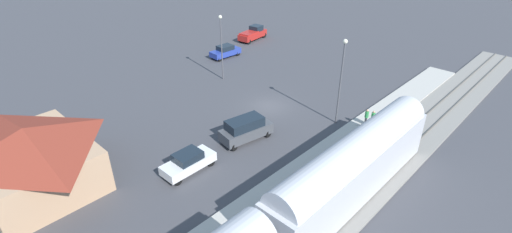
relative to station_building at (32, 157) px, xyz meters
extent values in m
plane|color=#424247|center=(-4.00, -22.00, -2.67)|extent=(200.00, 200.00, 0.00)
cube|color=gray|center=(-18.00, -22.00, -2.58)|extent=(4.80, 70.00, 0.18)
cube|color=#59544C|center=(-18.72, -22.00, -2.43)|extent=(0.10, 70.00, 0.12)
cube|color=#59544C|center=(-17.28, -22.00, -2.43)|extent=(0.10, 70.00, 0.12)
cube|color=#B7B2A8|center=(-14.00, -22.00, -2.52)|extent=(3.20, 46.00, 0.30)
cube|color=silver|center=(-18.00, -15.41, -0.52)|extent=(2.90, 17.43, 3.70)
cube|color=gold|center=(-16.54, -15.41, -0.82)|extent=(0.04, 16.04, 0.36)
cylinder|color=silver|center=(-18.00, -15.41, 1.23)|extent=(2.75, 16.73, 2.76)
cube|color=tan|center=(0.00, 0.00, -0.92)|extent=(9.46, 7.46, 3.50)
pyramid|color=maroon|center=(0.00, 0.00, 1.65)|extent=(10.26, 8.26, 1.64)
cube|color=#4C3323|center=(0.00, -3.76, -1.62)|extent=(1.10, 0.08, 2.10)
cylinder|color=#333338|center=(-13.83, -25.15, -1.95)|extent=(0.22, 0.22, 0.85)
cylinder|color=green|center=(-13.83, -25.15, -1.21)|extent=(0.36, 0.36, 0.62)
sphere|color=tan|center=(-13.83, -25.15, -0.78)|extent=(0.24, 0.24, 0.24)
cylinder|color=brown|center=(-14.42, -25.31, -1.95)|extent=(0.22, 0.22, 0.85)
cylinder|color=green|center=(-14.42, -25.31, -1.21)|extent=(0.36, 0.36, 0.62)
sphere|color=tan|center=(-14.42, -25.31, -0.78)|extent=(0.24, 0.24, 0.24)
cube|color=#47494F|center=(-6.91, -15.61, -1.83)|extent=(2.79, 5.17, 1.00)
cube|color=#19232D|center=(-6.88, -15.46, -0.89)|extent=(2.30, 3.68, 0.88)
cylinder|color=black|center=(-6.39, -17.63, -2.33)|extent=(0.22, 0.68, 0.68)
cylinder|color=black|center=(-8.09, -17.33, -2.33)|extent=(0.22, 0.68, 0.68)
cylinder|color=black|center=(-5.72, -13.89, -2.33)|extent=(0.22, 0.68, 0.68)
cylinder|color=black|center=(-7.42, -13.59, -2.33)|extent=(0.22, 0.68, 0.68)
cube|color=red|center=(13.58, -37.65, -1.83)|extent=(2.68, 5.62, 0.92)
cube|color=#19232D|center=(13.72, -38.67, -0.95)|extent=(1.95, 1.95, 0.84)
cylinder|color=black|center=(14.73, -39.66, -2.29)|extent=(0.22, 0.76, 0.76)
cylinder|color=black|center=(13.03, -39.90, -2.29)|extent=(0.22, 0.76, 0.76)
cylinder|color=black|center=(14.14, -35.40, -2.29)|extent=(0.22, 0.76, 0.76)
cylinder|color=black|center=(12.43, -35.64, -2.29)|extent=(0.22, 0.76, 0.76)
cube|color=red|center=(13.45, -36.71, -1.27)|extent=(2.25, 3.20, 0.20)
cube|color=white|center=(-6.85, -9.03, -1.95)|extent=(1.87, 4.51, 0.76)
cube|color=#19232D|center=(-6.85, -9.03, -1.25)|extent=(1.63, 2.17, 0.64)
cylinder|color=black|center=(-6.04, -10.72, -2.33)|extent=(0.22, 0.68, 0.68)
cylinder|color=black|center=(-7.64, -10.73, -2.33)|extent=(0.22, 0.68, 0.68)
cylinder|color=black|center=(-6.07, -7.32, -2.33)|extent=(0.22, 0.68, 0.68)
cylinder|color=black|center=(-7.67, -7.33, -2.33)|extent=(0.22, 0.68, 0.68)
cube|color=#283D9E|center=(10.79, -29.15, -1.95)|extent=(2.07, 4.59, 0.76)
cube|color=#19232D|center=(10.79, -29.15, -1.25)|extent=(1.73, 2.24, 0.64)
cylinder|color=black|center=(10.08, -27.41, -2.33)|extent=(0.22, 0.68, 0.68)
cylinder|color=black|center=(11.67, -27.49, -2.33)|extent=(0.22, 0.68, 0.68)
cylinder|color=black|center=(9.90, -30.81, -2.33)|extent=(0.22, 0.68, 0.68)
cylinder|color=black|center=(11.50, -30.89, -2.33)|extent=(0.22, 0.68, 0.68)
cylinder|color=#515156|center=(-11.20, -24.03, 1.43)|extent=(0.16, 0.16, 8.20)
sphere|color=#EAE5C6|center=(-11.20, -24.03, 5.71)|extent=(0.44, 0.44, 0.44)
cylinder|color=#515156|center=(5.15, -23.58, 1.13)|extent=(0.16, 0.16, 7.61)
sphere|color=#EAE5C6|center=(5.15, -23.58, 5.12)|extent=(0.44, 0.44, 0.44)
camera|label=1|loc=(-27.71, 4.95, 16.11)|focal=26.15mm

